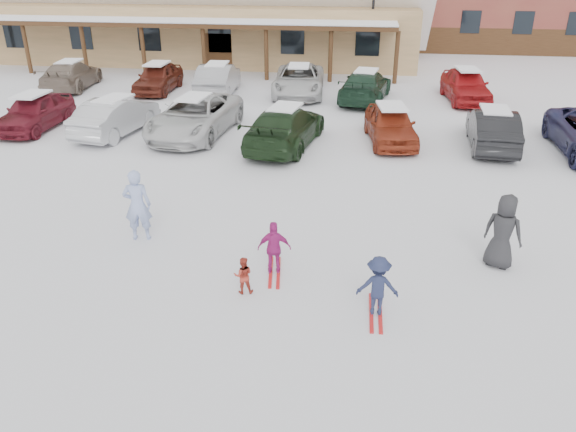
# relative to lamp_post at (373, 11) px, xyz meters

# --- Properties ---
(ground) EXTENTS (160.00, 160.00, 0.00)m
(ground) POSITION_rel_lamp_post_xyz_m (-2.20, -23.93, -3.48)
(ground) COLOR white
(ground) RESTS_ON ground
(lamp_post) EXTENTS (0.50, 0.25, 6.16)m
(lamp_post) POSITION_rel_lamp_post_xyz_m (0.00, 0.00, 0.00)
(lamp_post) COLOR black
(lamp_post) RESTS_ON ground
(adult_skier) EXTENTS (0.76, 0.58, 1.90)m
(adult_skier) POSITION_rel_lamp_post_xyz_m (-5.78, -22.71, -2.53)
(adult_skier) COLOR #96A8DD
(adult_skier) RESTS_ON ground
(toddler_red) EXTENTS (0.48, 0.41, 0.86)m
(toddler_red) POSITION_rel_lamp_post_xyz_m (-2.63, -24.83, -3.05)
(toddler_red) COLOR #A93325
(toddler_red) RESTS_ON ground
(child_navy) EXTENTS (0.86, 0.50, 1.32)m
(child_navy) POSITION_rel_lamp_post_xyz_m (0.24, -25.24, -2.82)
(child_navy) COLOR #1E2545
(child_navy) RESTS_ON ground
(skis_child_navy) EXTENTS (0.22, 1.40, 0.03)m
(skis_child_navy) POSITION_rel_lamp_post_xyz_m (0.24, -25.24, -3.47)
(skis_child_navy) COLOR red
(skis_child_navy) RESTS_ON ground
(child_magenta) EXTENTS (0.80, 0.41, 1.30)m
(child_magenta) POSITION_rel_lamp_post_xyz_m (-2.08, -23.93, -2.83)
(child_magenta) COLOR #AE2279
(child_magenta) RESTS_ON ground
(skis_child_magenta) EXTENTS (0.38, 1.41, 0.03)m
(skis_child_magenta) POSITION_rel_lamp_post_xyz_m (-2.08, -23.93, -3.47)
(skis_child_magenta) COLOR red
(skis_child_magenta) RESTS_ON ground
(bystander_dark) EXTENTS (1.06, 0.93, 1.81)m
(bystander_dark) POSITION_rel_lamp_post_xyz_m (3.11, -22.90, -2.57)
(bystander_dark) COLOR #272729
(bystander_dark) RESTS_ON ground
(parked_car_0) EXTENTS (1.77, 4.29, 1.46)m
(parked_car_0) POSITION_rel_lamp_post_xyz_m (-13.66, -13.91, -2.75)
(parked_car_0) COLOR maroon
(parked_car_0) RESTS_ON ground
(parked_car_1) EXTENTS (2.27, 4.64, 1.47)m
(parked_car_1) POSITION_rel_lamp_post_xyz_m (-10.06, -14.13, -2.75)
(parked_car_1) COLOR #B8BABE
(parked_car_1) RESTS_ON ground
(parked_car_2) EXTENTS (3.12, 5.79, 1.54)m
(parked_car_2) POSITION_rel_lamp_post_xyz_m (-6.88, -13.81, -2.71)
(parked_car_2) COLOR silver
(parked_car_2) RESTS_ON ground
(parked_car_3) EXTENTS (2.90, 5.47, 1.51)m
(parked_car_3) POSITION_rel_lamp_post_xyz_m (-3.12, -14.76, -2.72)
(parked_car_3) COLOR #1C3019
(parked_car_3) RESTS_ON ground
(parked_car_4) EXTENTS (2.23, 4.35, 1.42)m
(parked_car_4) POSITION_rel_lamp_post_xyz_m (0.83, -13.72, -2.77)
(parked_car_4) COLOR maroon
(parked_car_4) RESTS_ON ground
(parked_car_5) EXTENTS (1.85, 4.51, 1.45)m
(parked_car_5) POSITION_rel_lamp_post_xyz_m (4.58, -13.87, -2.75)
(parked_car_5) COLOR black
(parked_car_5) RESTS_ON ground
(parked_car_7) EXTENTS (2.55, 5.15, 1.44)m
(parked_car_7) POSITION_rel_lamp_post_xyz_m (-15.74, -6.69, -2.76)
(parked_car_7) COLOR #806E5F
(parked_car_7) RESTS_ON ground
(parked_car_8) EXTENTS (1.74, 4.27, 1.45)m
(parked_car_8) POSITION_rel_lamp_post_xyz_m (-10.92, -6.72, -2.75)
(parked_car_8) COLOR maroon
(parked_car_8) RESTS_ON ground
(parked_car_9) EXTENTS (1.97, 4.85, 1.56)m
(parked_car_9) POSITION_rel_lamp_post_xyz_m (-7.66, -6.99, -2.70)
(parked_car_9) COLOR #9B9B9F
(parked_car_9) RESTS_ON ground
(parked_car_10) EXTENTS (2.77, 5.47, 1.48)m
(parked_car_10) POSITION_rel_lamp_post_xyz_m (-3.57, -6.48, -2.74)
(parked_car_10) COLOR silver
(parked_car_10) RESTS_ON ground
(parked_car_11) EXTENTS (2.82, 5.32, 1.47)m
(parked_car_11) POSITION_rel_lamp_post_xyz_m (-0.20, -7.30, -2.75)
(parked_car_11) COLOR #1B3726
(parked_car_11) RESTS_ON ground
(parked_car_12) EXTENTS (2.23, 4.71, 1.55)m
(parked_car_12) POSITION_rel_lamp_post_xyz_m (4.65, -6.67, -2.70)
(parked_car_12) COLOR #AD181B
(parked_car_12) RESTS_ON ground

